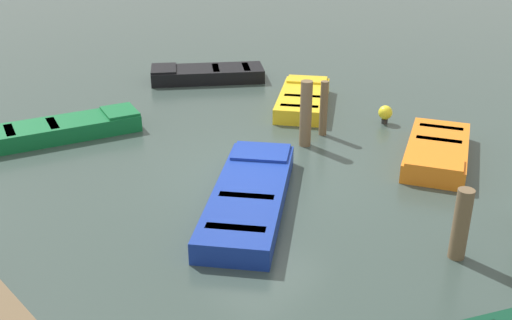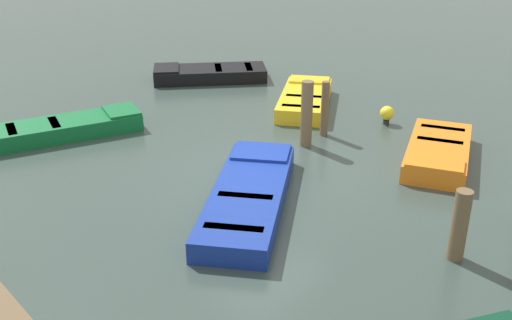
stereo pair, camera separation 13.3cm
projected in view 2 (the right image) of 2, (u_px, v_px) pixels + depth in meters
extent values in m
plane|color=#33423D|center=(256.00, 175.00, 12.71)|extent=(80.00, 80.00, 0.00)
cube|color=navy|center=(248.00, 197.00, 11.39)|extent=(3.50, 4.14, 0.40)
cube|color=silver|center=(248.00, 190.00, 11.33)|extent=(2.90, 3.46, 0.04)
cube|color=navy|center=(261.00, 152.00, 12.74)|extent=(1.49, 1.43, 0.06)
cube|color=#A4A49F|center=(245.00, 196.00, 11.03)|extent=(0.95, 0.76, 0.04)
cube|color=#A4A49F|center=(233.00, 228.00, 10.00)|extent=(0.95, 0.76, 0.04)
cube|color=gold|center=(305.00, 100.00, 16.52)|extent=(2.75, 3.19, 0.40)
cube|color=#4C3319|center=(305.00, 95.00, 16.46)|extent=(2.26, 2.66, 0.04)
cube|color=gold|center=(309.00, 80.00, 17.47)|extent=(1.31, 1.19, 0.06)
cube|color=#42301E|center=(304.00, 97.00, 16.24)|extent=(0.92, 0.73, 0.04)
cube|color=#42301E|center=(301.00, 107.00, 15.50)|extent=(0.92, 0.73, 0.04)
cube|color=orange|center=(438.00, 152.00, 13.30)|extent=(2.41, 3.23, 0.40)
cube|color=black|center=(439.00, 146.00, 13.24)|extent=(1.97, 2.70, 0.04)
cube|color=orange|center=(435.00, 163.00, 12.22)|extent=(1.32, 1.08, 0.06)
cube|color=black|center=(440.00, 141.00, 13.42)|extent=(0.99, 0.60, 0.04)
cube|color=black|center=(443.00, 128.00, 14.11)|extent=(0.99, 0.60, 0.04)
cube|color=#0F602D|center=(66.00, 128.00, 14.62)|extent=(2.14, 3.71, 0.40)
cube|color=orange|center=(66.00, 123.00, 14.56)|extent=(1.75, 3.13, 0.04)
cube|color=#0F602D|center=(121.00, 110.00, 15.09)|extent=(1.17, 1.05, 0.06)
cube|color=#B06E1E|center=(54.00, 123.00, 14.44)|extent=(0.86, 0.45, 0.04)
cube|color=#B06E1E|center=(11.00, 130.00, 14.04)|extent=(0.86, 0.45, 0.04)
cube|color=black|center=(210.00, 74.00, 18.81)|extent=(3.12, 3.48, 0.40)
cube|color=gray|center=(210.00, 70.00, 18.75)|extent=(2.59, 2.91, 0.04)
cube|color=black|center=(166.00, 68.00, 18.58)|extent=(1.34, 1.29, 0.06)
cube|color=#776E5D|center=(218.00, 68.00, 18.76)|extent=(0.88, 0.75, 0.04)
cube|color=#776E5D|center=(249.00, 67.00, 18.86)|extent=(0.88, 0.75, 0.04)
cylinder|color=brown|center=(307.00, 114.00, 13.83)|extent=(0.28, 0.28, 1.57)
cylinder|color=brown|center=(325.00, 109.00, 14.47)|extent=(0.19, 0.19, 1.36)
cylinder|color=brown|center=(460.00, 226.00, 9.61)|extent=(0.27, 0.27, 1.25)
cylinder|color=#262626|center=(386.00, 122.00, 15.40)|extent=(0.16, 0.16, 0.12)
sphere|color=yellow|center=(387.00, 113.00, 15.30)|extent=(0.36, 0.36, 0.36)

